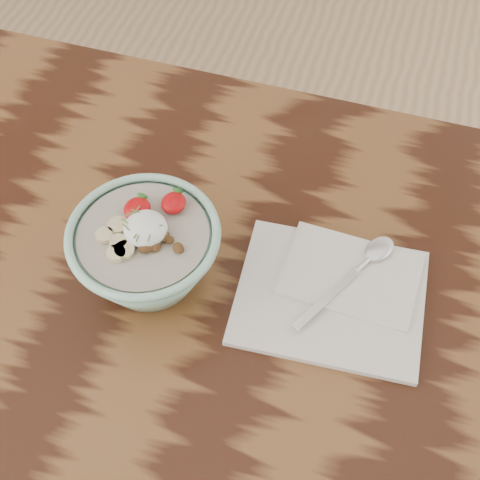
# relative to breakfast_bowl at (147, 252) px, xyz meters

# --- Properties ---
(table) EXTENTS (1.60, 0.90, 0.75)m
(table) POSITION_rel_breakfast_bowl_xyz_m (-0.07, -0.05, -0.16)
(table) COLOR black
(table) RESTS_ON ground
(breakfast_bowl) EXTENTS (0.19, 0.19, 0.13)m
(breakfast_bowl) POSITION_rel_breakfast_bowl_xyz_m (0.00, 0.00, 0.00)
(breakfast_bowl) COLOR #98CDB5
(breakfast_bowl) RESTS_ON table
(napkin) EXTENTS (0.25, 0.21, 0.01)m
(napkin) POSITION_rel_breakfast_bowl_xyz_m (0.23, 0.05, -0.06)
(napkin) COLOR silver
(napkin) RESTS_ON table
(spoon) EXTENTS (0.11, 0.18, 0.01)m
(spoon) POSITION_rel_breakfast_bowl_xyz_m (0.26, 0.10, -0.04)
(spoon) COLOR silver
(spoon) RESTS_ON napkin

